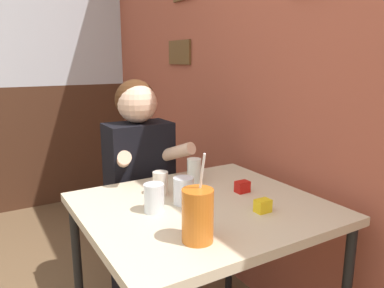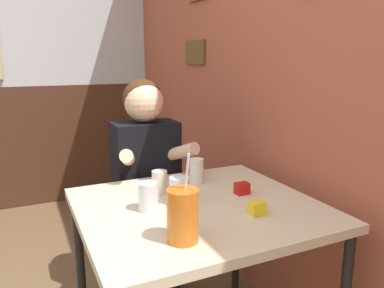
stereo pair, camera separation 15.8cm
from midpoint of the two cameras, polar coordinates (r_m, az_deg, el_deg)
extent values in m
cube|color=#9E4C38|center=(2.54, 5.06, 13.14)|extent=(0.06, 4.73, 2.70)
cube|color=brown|center=(2.70, 2.17, 13.79)|extent=(0.02, 0.29, 0.16)
cube|color=beige|center=(1.55, 4.00, -9.85)|extent=(0.94, 0.86, 0.04)
cylinder|color=black|center=(1.92, -14.26, -18.10)|extent=(0.04, 0.04, 0.72)
cylinder|color=black|center=(2.21, 8.91, -13.47)|extent=(0.04, 0.04, 0.72)
cube|color=black|center=(2.24, -4.58, -16.50)|extent=(0.31, 0.20, 0.48)
cube|color=black|center=(2.04, -4.83, -4.05)|extent=(0.34, 0.20, 0.53)
sphere|color=#472814|center=(1.99, -5.30, 6.81)|extent=(0.21, 0.21, 0.21)
sphere|color=beige|center=(1.96, -5.03, 6.30)|extent=(0.21, 0.21, 0.21)
cylinder|color=beige|center=(1.84, -7.36, -2.22)|extent=(0.14, 0.27, 0.15)
cylinder|color=beige|center=(1.93, 0.33, -1.35)|extent=(0.14, 0.27, 0.15)
cylinder|color=#C6661E|center=(1.22, 2.34, -10.91)|extent=(0.10, 0.10, 0.18)
cylinder|color=white|center=(1.17, 3.08, -4.60)|extent=(0.01, 0.04, 0.14)
cylinder|color=silver|center=(1.53, 1.07, -7.12)|extent=(0.08, 0.08, 0.11)
cylinder|color=silver|center=(1.79, 3.22, -4.09)|extent=(0.07, 0.07, 0.11)
cylinder|color=silver|center=(1.64, -2.22, -5.87)|extent=(0.07, 0.07, 0.10)
cylinder|color=silver|center=(1.46, -3.60, -8.04)|extent=(0.08, 0.08, 0.11)
cube|color=#B7140F|center=(1.67, 10.36, -6.72)|extent=(0.06, 0.04, 0.05)
cube|color=yellow|center=(1.47, 13.00, -9.59)|extent=(0.06, 0.04, 0.05)
camera|label=1|loc=(0.08, -87.25, 0.63)|focal=35.00mm
camera|label=2|loc=(0.08, 92.75, -0.63)|focal=35.00mm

